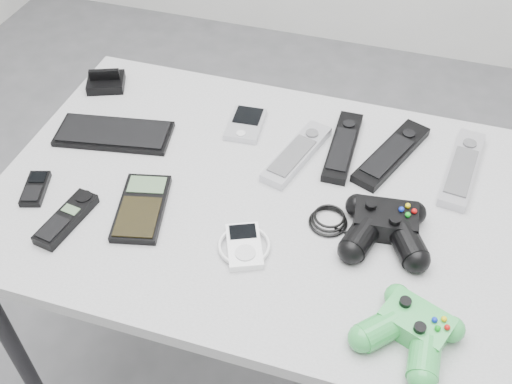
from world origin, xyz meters
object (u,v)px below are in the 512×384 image
(calculator, at_px, (142,207))
(controller_green, at_px, (411,329))
(mobile_phone, at_px, (35,188))
(remote_silver_b, at_px, (462,168))
(remote_silver_a, at_px, (297,153))
(remote_black_a, at_px, (343,146))
(pda_keyboard, at_px, (114,133))
(cordless_handset, at_px, (66,219))
(controller_black, at_px, (385,226))
(desk, at_px, (273,217))
(mp3_player, at_px, (244,245))
(pda, at_px, (246,124))
(remote_black_b, at_px, (392,154))

(calculator, relative_size, controller_green, 1.07)
(mobile_phone, bearing_deg, remote_silver_b, 3.65)
(remote_silver_a, bearing_deg, remote_black_a, 46.28)
(remote_silver_a, bearing_deg, calculator, -120.36)
(remote_silver_b, height_order, calculator, remote_silver_b)
(remote_silver_b, bearing_deg, pda_keyboard, -164.71)
(mobile_phone, xyz_separation_m, cordless_handset, (0.10, -0.06, 0.00))
(controller_black, bearing_deg, pda_keyboard, 162.52)
(desk, distance_m, mp3_player, 0.16)
(desk, distance_m, remote_black_a, 0.21)
(pda, height_order, mp3_player, same)
(remote_black_a, bearing_deg, remote_black_b, 2.49)
(mobile_phone, xyz_separation_m, calculator, (0.22, 0.01, 0.00))
(cordless_handset, xyz_separation_m, calculator, (0.12, 0.07, -0.00))
(mp3_player, height_order, controller_green, controller_green)
(pda_keyboard, xyz_separation_m, remote_black_b, (0.58, 0.11, 0.00))
(desk, bearing_deg, remote_silver_a, 83.05)
(remote_silver_a, height_order, remote_black_a, remote_silver_a)
(pda, xyz_separation_m, controller_green, (0.41, -0.42, 0.02))
(remote_silver_a, bearing_deg, controller_green, -36.99)
(remote_black_a, height_order, cordless_handset, same)
(desk, bearing_deg, pda, 122.40)
(desk, height_order, remote_silver_a, remote_silver_a)
(pda_keyboard, distance_m, remote_silver_a, 0.40)
(cordless_handset, bearing_deg, remote_silver_a, 48.82)
(remote_silver_b, distance_m, mobile_phone, 0.85)
(desk, relative_size, calculator, 6.40)
(remote_silver_a, height_order, calculator, remote_silver_a)
(pda_keyboard, relative_size, controller_black, 0.90)
(remote_black_b, distance_m, cordless_handset, 0.66)
(pda_keyboard, bearing_deg, controller_green, -34.86)
(remote_black_a, distance_m, controller_green, 0.45)
(pda_keyboard, height_order, calculator, calculator)
(remote_black_b, bearing_deg, mobile_phone, -132.90)
(remote_black_a, xyz_separation_m, controller_black, (0.12, -0.21, 0.02))
(mp3_player, bearing_deg, remote_silver_b, 18.48)
(remote_silver_a, height_order, cordless_handset, same)
(mobile_phone, height_order, controller_green, controller_green)
(remote_silver_b, bearing_deg, mp3_player, -131.17)
(remote_black_a, relative_size, mp3_player, 2.16)
(mp3_player, relative_size, controller_green, 0.64)
(mobile_phone, xyz_separation_m, controller_black, (0.67, 0.09, 0.02))
(remote_silver_a, xyz_separation_m, mobile_phone, (-0.46, -0.25, -0.00))
(cordless_handset, bearing_deg, controller_green, 3.78)
(remote_black_a, xyz_separation_m, calculator, (-0.33, -0.28, -0.00))
(desk, xyz_separation_m, remote_silver_a, (0.01, 0.12, 0.07))
(desk, height_order, controller_black, controller_black)
(calculator, bearing_deg, mp3_player, -21.47)
(mobile_phone, bearing_deg, remote_black_b, 7.81)
(mobile_phone, relative_size, calculator, 0.53)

